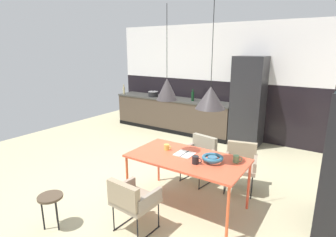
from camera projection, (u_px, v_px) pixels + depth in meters
name	position (u px, v px, depth m)	size (l,w,h in m)	color
ground_plane	(147.00, 186.00, 4.43)	(8.61, 8.61, 0.00)	tan
back_wall_splashback_dark	(225.00, 109.00, 6.89)	(6.36, 0.12, 1.39)	black
back_wall_panel_upper	(228.00, 53.00, 6.54)	(6.36, 0.12, 1.39)	white
kitchen_counter	(172.00, 114.00, 7.37)	(3.40, 0.63, 0.89)	#4A3D30
refrigerator_column	(248.00, 102.00, 6.14)	(0.68, 0.60, 2.03)	#232326
dining_table	(187.00, 160.00, 3.72)	(1.60, 0.86, 0.74)	#E05335
armchair_far_side	(200.00, 153.00, 4.52)	(0.56, 0.55, 0.76)	gray
armchair_near_window	(132.00, 198.00, 3.20)	(0.51, 0.50, 0.71)	gray
armchair_head_of_table	(241.00, 160.00, 4.24)	(0.58, 0.57, 0.74)	gray
fruit_bowl	(212.00, 158.00, 3.54)	(0.29, 0.29, 0.09)	#33607F
open_book	(184.00, 154.00, 3.80)	(0.25, 0.24, 0.02)	white
mug_tall_blue	(236.00, 159.00, 3.53)	(0.12, 0.08, 0.09)	#5B8456
mug_white_ceramic	(167.00, 147.00, 3.97)	(0.12, 0.08, 0.08)	gold
mug_wide_latte	(196.00, 160.00, 3.49)	(0.14, 0.09, 0.10)	black
cooking_pot	(153.00, 94.00, 7.49)	(0.27, 0.27, 0.17)	black
bottle_oil_tall	(124.00, 90.00, 7.88)	(0.06, 0.06, 0.28)	tan
bottle_vinegar_dark	(193.00, 96.00, 6.85)	(0.07, 0.07, 0.30)	#0F3319
side_stool	(50.00, 199.00, 3.31)	(0.30, 0.30, 0.44)	#4C3D2D
pendant_lamp_over_table_near	(167.00, 89.00, 3.64)	(0.29, 0.29, 1.23)	black
pendant_lamp_over_table_far	(210.00, 98.00, 3.31)	(0.37, 0.37, 1.27)	black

